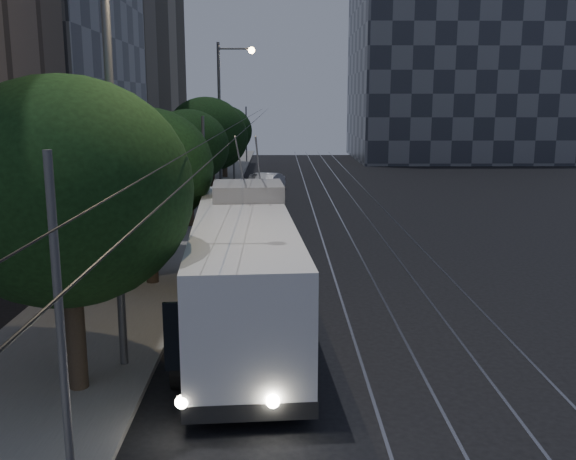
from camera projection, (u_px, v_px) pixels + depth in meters
The scene contains 19 objects.
ground at pixel (337, 313), 20.58m from camera, with size 120.00×120.00×0.00m, color black.
sidewalk at pixel (188, 208), 40.05m from camera, with size 5.00×90.00×0.15m, color gray.
tram_rails at pixel (348, 209), 40.21m from camera, with size 4.52×90.00×0.02m.
overhead_wires at pixel (228, 154), 39.41m from camera, with size 2.23×90.00×6.00m.
building_distant_right at pixel (454, 52), 72.34m from camera, with size 22.00×18.00×24.00m, color #323640.
trolleybus at pixel (244, 267), 19.10m from camera, with size 3.68×13.35×5.63m.
pickup_silver at pixel (261, 225), 31.21m from camera, with size 2.49×5.41×1.50m, color #A0A1A7.
car_white_a at pixel (247, 209), 35.65m from camera, with size 1.85×4.60×1.57m, color silver.
car_white_b at pixel (266, 193), 42.55m from camera, with size 1.83×4.50×1.31m, color #B8B8BC.
car_white_c at pixel (267, 183), 47.57m from camera, with size 1.43×4.11×1.35m, color silver.
car_white_d at pixel (263, 180), 49.66m from camera, with size 1.45×3.60×1.23m, color silver.
tree_0 at pixel (66, 192), 14.04m from camera, with size 5.62×5.62×7.29m.
tree_1 at pixel (148, 168), 22.74m from camera, with size 4.68×4.68×6.48m.
tree_2 at pixel (188, 147), 33.34m from camera, with size 4.29×4.29×6.27m.
tree_3 at pixel (206, 133), 41.12m from camera, with size 5.09×5.09×6.92m.
tree_4 at pixel (211, 137), 43.93m from camera, with size 5.13×5.13×6.50m.
tree_5 at pixel (224, 131), 54.92m from camera, with size 4.77×4.77×6.25m.
streetlamp_near at pixel (129, 104), 15.02m from camera, with size 2.66×0.44×11.13m.
streetlamp_far at pixel (226, 107), 42.83m from camera, with size 2.51×0.44×10.43m.
Camera 1 is at (-1.87, -19.61, 6.73)m, focal length 40.00 mm.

